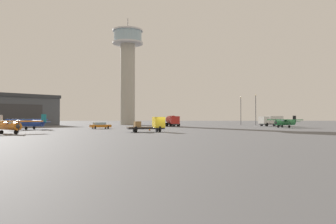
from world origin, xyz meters
The scene contains 13 objects.
ground_plane centered at (0.00, 0.00, 0.00)m, with size 400.00×400.00×0.00m, color #545456.
control_tower centered at (-9.84, 57.89, 20.20)m, with size 10.23×10.23×36.28m.
hangar centered at (-47.97, 51.65, 4.75)m, with size 35.11×34.96×9.47m.
airplane_orange centered at (-23.34, -3.61, 1.32)m, with size 7.81×7.68×2.83m.
airplane_blue centered at (-26.79, 14.48, 1.44)m, with size 8.13×10.28×3.09m.
airplane_green centered at (30.36, 23.79, 1.36)m, with size 7.54×9.46×2.90m.
truck_box_white centered at (32.06, 37.48, 1.65)m, with size 7.37×4.72×2.87m.
truck_flatbed_yellow centered at (-2.14, 1.32, 1.23)m, with size 6.47×3.95×2.53m.
truck_fuel_tanker_red centered at (3.90, 37.10, 1.69)m, with size 3.96×6.53×2.97m.
car_orange centered at (-13.16, 18.20, 0.74)m, with size 4.73×3.59×1.37m.
light_post_west centered at (30.40, 45.86, 5.65)m, with size 0.44×0.44×9.60m.
light_post_east centered at (27.58, 52.34, 5.51)m, with size 0.44×0.44×9.32m.
traffic_cone_near_left centered at (-2.47, 7.22, 0.32)m, with size 0.36×0.36×0.64m.
Camera 1 is at (-2.56, -53.47, 2.38)m, focal length 34.97 mm.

